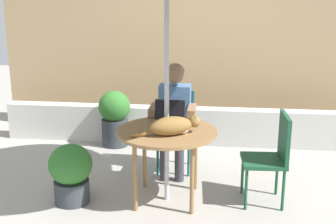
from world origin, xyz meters
name	(u,v)px	position (x,y,z in m)	size (l,w,h in m)	color
ground_plane	(167,199)	(0.00, 0.00, 0.00)	(14.00, 14.00, 0.00)	gray
fence_back	(186,63)	(0.00, 2.31, 0.96)	(5.21, 0.08, 1.93)	tan
planter_wall_low	(182,125)	(0.00, 1.66, 0.24)	(4.69, 0.20, 0.48)	beige
patio_table	(167,137)	(0.00, 0.00, 0.65)	(0.95, 0.95, 0.71)	olive
chair_occupied	(176,124)	(0.00, 0.84, 0.51)	(0.40, 0.40, 0.88)	#1E606B
chair_empty	(273,152)	(1.00, 0.06, 0.51)	(0.42, 0.42, 0.88)	#194C2D
person_seated	(174,113)	(0.00, 0.68, 0.69)	(0.48, 0.48, 1.22)	#4C72A5
laptop	(169,116)	(-0.01, 0.25, 0.77)	(0.30, 0.26, 0.21)	gray
cat	(174,126)	(0.08, -0.12, 0.79)	(0.62, 0.34, 0.17)	olive
potted_plant_near_fence	(115,116)	(-0.85, 1.47, 0.39)	(0.41, 0.41, 0.72)	#33383D
potted_plant_by_chair	(71,172)	(-0.90, -0.16, 0.31)	(0.41, 0.41, 0.58)	#33383D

